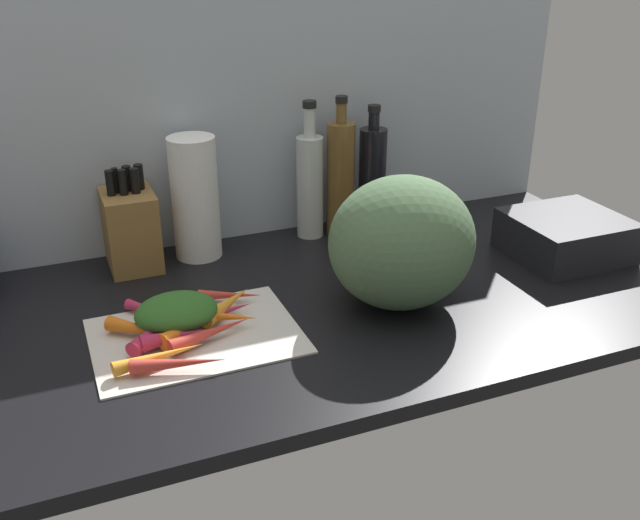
% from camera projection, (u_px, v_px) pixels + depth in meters
% --- Properties ---
extents(ground_plane, '(1.70, 0.80, 0.03)m').
position_uv_depth(ground_plane, '(295.00, 307.00, 1.46)').
color(ground_plane, black).
extents(wall_back, '(1.70, 0.03, 0.60)m').
position_uv_depth(wall_back, '(235.00, 113.00, 1.65)').
color(wall_back, '#ADB7C1').
rests_on(wall_back, ground_plane).
extents(cutting_board, '(0.38, 0.28, 0.01)m').
position_uv_depth(cutting_board, '(196.00, 335.00, 1.32)').
color(cutting_board, beige).
rests_on(cutting_board, ground_plane).
extents(carrot_0, '(0.11, 0.09, 0.03)m').
position_uv_depth(carrot_0, '(185.00, 330.00, 1.30)').
color(carrot_0, orange).
rests_on(carrot_0, cutting_board).
extents(carrot_1, '(0.09, 0.10, 0.02)m').
position_uv_depth(carrot_1, '(151.00, 311.00, 1.38)').
color(carrot_1, '#B2264C').
rests_on(carrot_1, cutting_board).
extents(carrot_2, '(0.13, 0.07, 0.02)m').
position_uv_depth(carrot_2, '(230.00, 295.00, 1.43)').
color(carrot_2, red).
rests_on(carrot_2, cutting_board).
extents(carrot_3, '(0.13, 0.12, 0.03)m').
position_uv_depth(carrot_3, '(144.00, 330.00, 1.30)').
color(carrot_3, orange).
rests_on(carrot_3, cutting_board).
extents(carrot_4, '(0.13, 0.05, 0.02)m').
position_uv_depth(carrot_4, '(222.00, 312.00, 1.37)').
color(carrot_4, '#B2264C').
rests_on(carrot_4, cutting_board).
extents(carrot_5, '(0.13, 0.14, 0.03)m').
position_uv_depth(carrot_5, '(158.00, 328.00, 1.31)').
color(carrot_5, '#B2264C').
rests_on(carrot_5, cutting_board).
extents(carrot_6, '(0.16, 0.05, 0.03)m').
position_uv_depth(carrot_6, '(160.00, 356.00, 1.23)').
color(carrot_6, orange).
rests_on(carrot_6, cutting_board).
extents(carrot_7, '(0.16, 0.11, 0.04)m').
position_uv_depth(carrot_7, '(214.00, 316.00, 1.34)').
color(carrot_7, orange).
rests_on(carrot_7, cutting_board).
extents(carrot_8, '(0.16, 0.06, 0.03)m').
position_uv_depth(carrot_8, '(178.00, 363.00, 1.21)').
color(carrot_8, red).
rests_on(carrot_8, cutting_board).
extents(carrot_9, '(0.13, 0.12, 0.03)m').
position_uv_depth(carrot_9, '(227.00, 304.00, 1.39)').
color(carrot_9, orange).
rests_on(carrot_9, cutting_board).
extents(carrot_10, '(0.12, 0.04, 0.03)m').
position_uv_depth(carrot_10, '(174.00, 337.00, 1.28)').
color(carrot_10, '#B2264C').
rests_on(carrot_10, cutting_board).
extents(carrot_11, '(0.17, 0.07, 0.03)m').
position_uv_depth(carrot_11, '(211.00, 333.00, 1.30)').
color(carrot_11, red).
rests_on(carrot_11, cutting_board).
extents(carrot_greens_pile, '(0.15, 0.12, 0.07)m').
position_uv_depth(carrot_greens_pile, '(176.00, 312.00, 1.33)').
color(carrot_greens_pile, '#2D6023').
rests_on(carrot_greens_pile, cutting_board).
extents(winter_squash, '(0.29, 0.27, 0.26)m').
position_uv_depth(winter_squash, '(402.00, 243.00, 1.39)').
color(winter_squash, '#4C6B47').
rests_on(winter_squash, ground_plane).
extents(knife_block, '(0.11, 0.14, 0.23)m').
position_uv_depth(knife_block, '(131.00, 228.00, 1.57)').
color(knife_block, olive).
rests_on(knife_block, ground_plane).
extents(paper_towel_roll, '(0.11, 0.11, 0.28)m').
position_uv_depth(paper_towel_roll, '(195.00, 198.00, 1.60)').
color(paper_towel_roll, white).
rests_on(paper_towel_roll, ground_plane).
extents(bottle_0, '(0.06, 0.06, 0.33)m').
position_uv_depth(bottle_0, '(310.00, 183.00, 1.71)').
color(bottle_0, silver).
rests_on(bottle_0, ground_plane).
extents(bottle_1, '(0.07, 0.07, 0.34)m').
position_uv_depth(bottle_1, '(341.00, 178.00, 1.72)').
color(bottle_1, brown).
rests_on(bottle_1, ground_plane).
extents(bottle_2, '(0.07, 0.07, 0.31)m').
position_uv_depth(bottle_2, '(372.00, 177.00, 1.76)').
color(bottle_2, black).
rests_on(bottle_2, ground_plane).
extents(dish_rack, '(0.24, 0.23, 0.09)m').
position_uv_depth(dish_rack, '(565.00, 236.00, 1.64)').
color(dish_rack, black).
rests_on(dish_rack, ground_plane).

